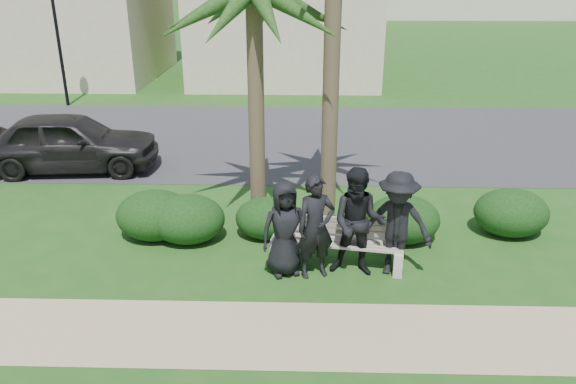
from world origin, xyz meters
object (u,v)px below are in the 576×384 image
man_b (316,227)px  man_d (397,224)px  street_lamp (56,24)px  car_a (69,142)px  park_bench (336,246)px  man_c (358,223)px  man_a (285,229)px

man_b → man_d: bearing=-14.8°
street_lamp → man_b: size_ratio=2.38×
street_lamp → car_a: (2.92, -7.02, -2.19)m
street_lamp → park_bench: bearing=-51.2°
man_c → man_d: man_c is taller
man_b → street_lamp: bearing=107.6°
man_b → car_a: (-6.15, 5.10, -0.15)m
park_bench → man_d: 1.16m
man_b → car_a: man_b is taller
man_a → man_c: bearing=-18.6°
man_a → man_d: (1.87, 0.04, 0.09)m
man_a → man_d: man_d is taller
park_bench → man_d: (0.97, -0.27, 0.56)m
man_c → car_a: man_c is taller
park_bench → car_a: (-6.53, 4.72, 0.39)m
man_a → man_b: size_ratio=0.92×
man_a → man_b: (0.52, -0.07, 0.07)m
man_b → man_c: bearing=-12.3°
man_b → man_d: man_d is taller
park_bench → car_a: size_ratio=0.54×
street_lamp → park_bench: (9.45, -11.74, -2.58)m
park_bench → man_c: size_ratio=1.25×
street_lamp → man_b: bearing=-53.2°
street_lamp → car_a: 7.91m
park_bench → man_c: (0.33, -0.29, 0.59)m
street_lamp → man_a: street_lamp is taller
street_lamp → man_a: bearing=-54.6°
park_bench → man_b: (-0.38, -0.38, 0.54)m
park_bench → man_c: bearing=-31.8°
man_c → park_bench: bearing=149.3°
park_bench → car_a: 8.07m
man_b → car_a: size_ratio=0.41×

